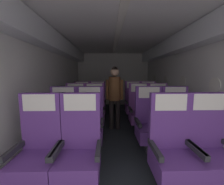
{
  "coord_description": "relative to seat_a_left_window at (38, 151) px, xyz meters",
  "views": [
    {
      "loc": [
        -0.21,
        -0.26,
        1.38
      ],
      "look_at": [
        -0.11,
        3.7,
        0.86
      ],
      "focal_mm": 23.05,
      "sensor_mm": 36.0,
      "label": 1
    }
  ],
  "objects": [
    {
      "name": "seat_b_left_window",
      "position": [
        0.01,
        0.88,
        0.0
      ],
      "size": [
        0.5,
        0.51,
        1.15
      ],
      "color": "#38383D",
      "rests_on": "ground"
    },
    {
      "name": "seat_d_right_window",
      "position": [
        1.58,
        2.71,
        0.0
      ],
      "size": [
        0.5,
        0.51,
        1.15
      ],
      "color": "#38383D",
      "rests_on": "ground"
    },
    {
      "name": "seat_b_right_aisle",
      "position": [
        2.05,
        0.89,
        0.0
      ],
      "size": [
        0.5,
        0.51,
        1.15
      ],
      "color": "#38383D",
      "rests_on": "ground"
    },
    {
      "name": "seat_c_right_window",
      "position": [
        1.57,
        1.81,
        0.0
      ],
      "size": [
        0.5,
        0.51,
        1.15
      ],
      "color": "#38383D",
      "rests_on": "ground"
    },
    {
      "name": "seat_c_left_aisle",
      "position": [
        0.48,
        1.81,
        0.0
      ],
      "size": [
        0.5,
        0.51,
        1.15
      ],
      "color": "#38383D",
      "rests_on": "ground"
    },
    {
      "name": "seat_b_left_aisle",
      "position": [
        0.48,
        0.9,
        0.0
      ],
      "size": [
        0.5,
        0.51,
        1.15
      ],
      "color": "#38383D",
      "rests_on": "ground"
    },
    {
      "name": "seat_c_left_window",
      "position": [
        0.02,
        1.81,
        0.0
      ],
      "size": [
        0.5,
        0.51,
        1.15
      ],
      "color": "#38383D",
      "rests_on": "ground"
    },
    {
      "name": "seat_d_right_aisle",
      "position": [
        2.05,
        2.71,
        0.0
      ],
      "size": [
        0.5,
        0.51,
        1.15
      ],
      "color": "#38383D",
      "rests_on": "ground"
    },
    {
      "name": "seat_a_right_aisle",
      "position": [
        2.04,
        -0.01,
        0.0
      ],
      "size": [
        0.5,
        0.51,
        1.15
      ],
      "color": "#38383D",
      "rests_on": "ground"
    },
    {
      "name": "seat_d_left_aisle",
      "position": [
        0.49,
        2.71,
        0.0
      ],
      "size": [
        0.5,
        0.51,
        1.15
      ],
      "color": "#38383D",
      "rests_on": "ground"
    },
    {
      "name": "flight_attendant",
      "position": [
        0.97,
        1.9,
        0.47
      ],
      "size": [
        0.43,
        0.28,
        1.55
      ],
      "rotation": [
        0.0,
        0.0,
        -0.02
      ],
      "color": "black",
      "rests_on": "ground"
    },
    {
      "name": "seat_a_left_window",
      "position": [
        0.0,
        0.0,
        0.0
      ],
      "size": [
        0.5,
        0.51,
        1.15
      ],
      "color": "#38383D",
      "rests_on": "ground"
    },
    {
      "name": "seat_b_right_window",
      "position": [
        1.56,
        0.89,
        0.0
      ],
      "size": [
        0.5,
        0.51,
        1.15
      ],
      "color": "#38383D",
      "rests_on": "ground"
    },
    {
      "name": "fuselage_shell",
      "position": [
        1.03,
        2.02,
        1.16
      ],
      "size": [
        3.25,
        6.22,
        2.32
      ],
      "color": "silver",
      "rests_on": "ground"
    },
    {
      "name": "seat_a_left_aisle",
      "position": [
        0.48,
        0.0,
        0.0
      ],
      "size": [
        0.5,
        0.51,
        1.15
      ],
      "color": "#38383D",
      "rests_on": "ground"
    },
    {
      "name": "seat_a_right_window",
      "position": [
        1.57,
        -0.02,
        0.0
      ],
      "size": [
        0.5,
        0.51,
        1.15
      ],
      "color": "#38383D",
      "rests_on": "ground"
    },
    {
      "name": "seat_c_right_aisle",
      "position": [
        2.03,
        1.79,
        0.0
      ],
      "size": [
        0.5,
        0.51,
        1.15
      ],
      "color": "#38383D",
      "rests_on": "ground"
    },
    {
      "name": "ground",
      "position": [
        1.03,
        1.75,
        -0.49
      ],
      "size": [
        3.37,
        6.57,
        0.02
      ],
      "primitive_type": "cube",
      "color": "#23282D"
    },
    {
      "name": "seat_d_left_window",
      "position": [
        0.02,
        2.69,
        0.0
      ],
      "size": [
        0.5,
        0.51,
        1.15
      ],
      "color": "#38383D",
      "rests_on": "ground"
    }
  ]
}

